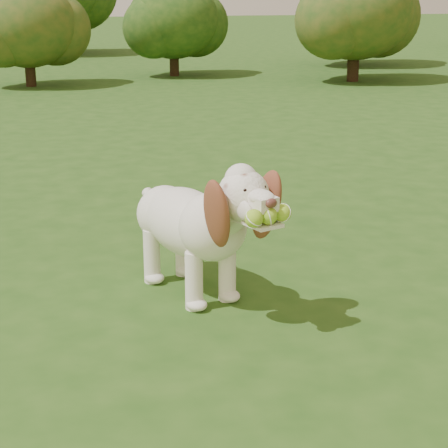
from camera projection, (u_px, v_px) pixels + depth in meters
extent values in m
plane|color=#224914|center=(275.00, 261.00, 3.78)|extent=(80.00, 80.00, 0.00)
ellipsoid|color=white|center=(187.00, 222.00, 3.32)|extent=(0.45, 0.62, 0.30)
ellipsoid|color=white|center=(213.00, 227.00, 3.14)|extent=(0.36, 0.36, 0.29)
ellipsoid|color=white|center=(165.00, 214.00, 3.48)|extent=(0.33, 0.33, 0.26)
cylinder|color=white|center=(227.00, 216.00, 3.03)|extent=(0.22, 0.26, 0.23)
sphere|color=white|center=(243.00, 195.00, 2.91)|extent=(0.26, 0.26, 0.20)
sphere|color=white|center=(241.00, 180.00, 2.91)|extent=(0.17, 0.17, 0.13)
cube|color=white|center=(261.00, 203.00, 2.82)|extent=(0.12, 0.14, 0.06)
ellipsoid|color=#592D28|center=(271.00, 203.00, 2.76)|extent=(0.06, 0.04, 0.04)
cube|color=white|center=(263.00, 224.00, 2.83)|extent=(0.14, 0.16, 0.01)
ellipsoid|color=brown|center=(217.00, 214.00, 2.87)|extent=(0.15, 0.22, 0.31)
ellipsoid|color=brown|center=(266.00, 205.00, 3.00)|extent=(0.16, 0.19, 0.31)
cylinder|color=white|center=(153.00, 201.00, 3.56)|extent=(0.09, 0.15, 0.11)
cylinder|color=white|center=(194.00, 281.00, 3.18)|extent=(0.10, 0.10, 0.26)
cylinder|color=white|center=(227.00, 273.00, 3.27)|extent=(0.10, 0.10, 0.26)
cylinder|color=white|center=(152.00, 256.00, 3.47)|extent=(0.10, 0.10, 0.26)
cylinder|color=white|center=(183.00, 249.00, 3.56)|extent=(0.10, 0.10, 0.26)
sphere|color=#9ACE34|center=(254.00, 218.00, 2.76)|extent=(0.09, 0.09, 0.07)
sphere|color=#9ACE34|center=(268.00, 216.00, 2.79)|extent=(0.09, 0.09, 0.07)
sphere|color=#9ACE34|center=(282.00, 213.00, 2.83)|extent=(0.09, 0.09, 0.07)
cylinder|color=#382314|center=(30.00, 70.00, 10.73)|extent=(0.15, 0.15, 0.47)
ellipsoid|color=#1B4314|center=(27.00, 24.00, 10.54)|extent=(1.42, 1.42, 1.21)
cylinder|color=#382314|center=(353.00, 48.00, 13.77)|extent=(0.20, 0.20, 0.64)
cylinder|color=#382314|center=(174.00, 61.00, 12.08)|extent=(0.15, 0.15, 0.48)
ellipsoid|color=#1B4314|center=(173.00, 19.00, 11.89)|extent=(1.45, 1.45, 1.23)
cylinder|color=#382314|center=(353.00, 62.00, 11.31)|extent=(0.18, 0.18, 0.57)
ellipsoid|color=#1B4314|center=(356.00, 10.00, 11.09)|extent=(1.71, 1.71, 1.46)
cylinder|color=#382314|center=(48.00, 35.00, 16.25)|extent=(0.26, 0.26, 0.82)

